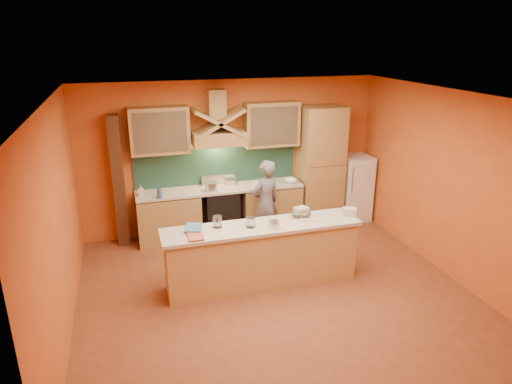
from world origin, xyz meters
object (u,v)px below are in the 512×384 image
object	(u,v)px
stove	(221,212)
person	(266,203)
fridge	(354,188)
kitchen_scale	(274,225)
mixing_bowl	(301,214)

from	to	relation	value
stove	person	world-z (taller)	person
fridge	kitchen_scale	bearing A→B (deg)	-139.14
stove	person	distance (m)	0.95
person	kitchen_scale	xyz separation A→B (m)	(-0.34, -1.46, 0.23)
stove	fridge	xyz separation A→B (m)	(2.70, 0.00, 0.20)
stove	kitchen_scale	world-z (taller)	kitchen_scale
kitchen_scale	mixing_bowl	distance (m)	0.62
stove	mixing_bowl	size ratio (longest dim) A/B	3.02
stove	fridge	world-z (taller)	fridge
fridge	kitchen_scale	size ratio (longest dim) A/B	11.23
stove	mixing_bowl	world-z (taller)	mixing_bowl
stove	person	size ratio (longest dim) A/B	0.59
stove	fridge	distance (m)	2.71
fridge	mixing_bowl	bearing A→B (deg)	-136.63
fridge	person	size ratio (longest dim) A/B	0.85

